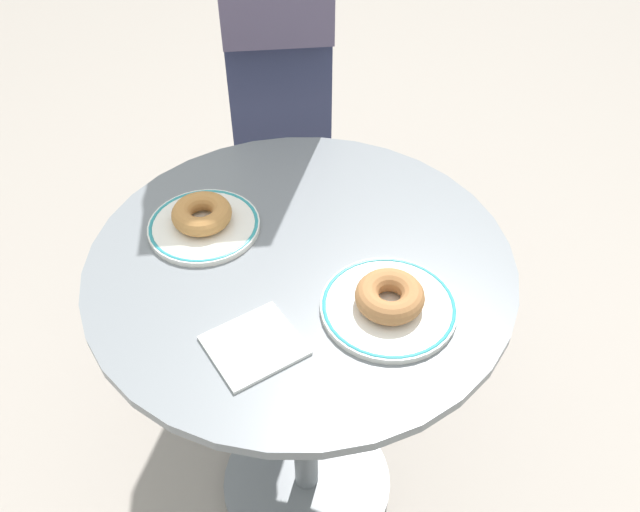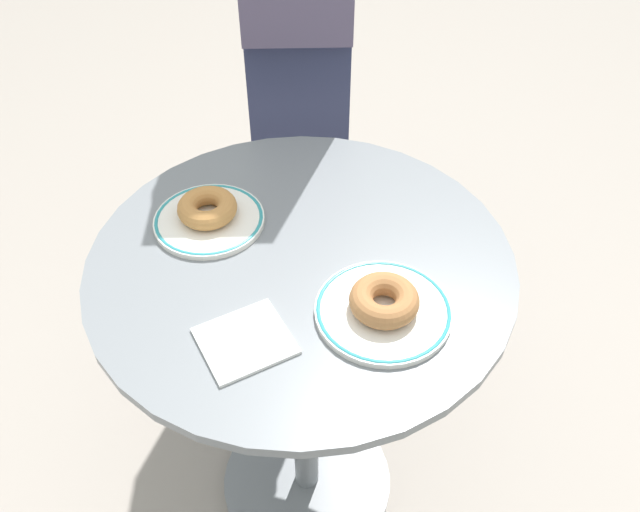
% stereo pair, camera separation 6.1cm
% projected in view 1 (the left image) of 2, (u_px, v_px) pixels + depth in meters
% --- Properties ---
extents(ground_plane, '(7.00, 7.00, 0.02)m').
position_uv_depth(ground_plane, '(307.00, 485.00, 1.63)').
color(ground_plane, '#9E9389').
extents(cafe_table, '(0.70, 0.70, 0.77)m').
position_uv_depth(cafe_table, '(303.00, 357.00, 1.27)').
color(cafe_table, slate).
rests_on(cafe_table, ground).
extents(plate_left, '(0.19, 0.19, 0.01)m').
position_uv_depth(plate_left, '(204.00, 226.00, 1.13)').
color(plate_left, white).
rests_on(plate_left, cafe_table).
extents(plate_right, '(0.21, 0.21, 0.01)m').
position_uv_depth(plate_right, '(389.00, 307.00, 1.00)').
color(plate_right, white).
rests_on(plate_right, cafe_table).
extents(donut_old_fashioned, '(0.13, 0.13, 0.03)m').
position_uv_depth(donut_old_fashioned, '(202.00, 214.00, 1.12)').
color(donut_old_fashioned, '#BC7F42').
rests_on(donut_old_fashioned, plate_left).
extents(donut_cinnamon, '(0.14, 0.14, 0.04)m').
position_uv_depth(donut_cinnamon, '(390.00, 296.00, 0.98)').
color(donut_cinnamon, '#A36B3D').
rests_on(donut_cinnamon, plate_right).
extents(paper_napkin, '(0.15, 0.16, 0.01)m').
position_uv_depth(paper_napkin, '(254.00, 345.00, 0.95)').
color(paper_napkin, white).
rests_on(paper_napkin, cafe_table).
extents(person_figure, '(0.44, 0.44, 1.72)m').
position_uv_depth(person_figure, '(275.00, 39.00, 1.50)').
color(person_figure, '#2D3351').
rests_on(person_figure, ground).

